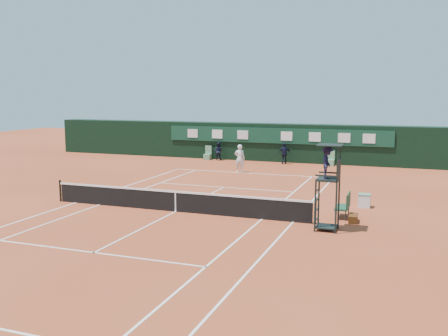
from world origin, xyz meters
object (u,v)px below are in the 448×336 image
Objects in this scene: tennis_net at (176,201)px; umpire_chair at (328,169)px; player_bench at (345,204)px; player at (240,158)px; cooler at (364,200)px.

umpire_chair is at bearing -6.32° from tennis_net.
player_bench is at bearing 11.74° from tennis_net.
umpire_chair is 3.00m from player_bench.
umpire_chair is (6.98, -0.77, 1.95)m from tennis_net.
tennis_net is 10.75× the size of player_bench.
umpire_chair is at bearing -100.82° from player_bench.
player is at bearing 94.28° from tennis_net.
tennis_net is 12.05m from player.
player reaches higher than cooler.
cooler is (0.64, 2.39, -0.27)m from player_bench.
umpire_chair reaches higher than tennis_net.
cooler is 12.08m from player.
player is (-8.96, 8.07, 0.64)m from cooler.
tennis_net is 7.58m from player_bench.
player_bench is 1.86× the size of cooler.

